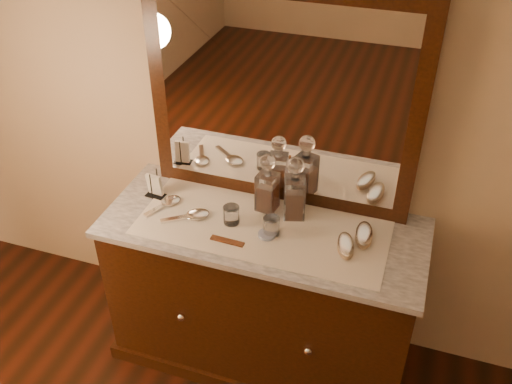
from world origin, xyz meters
The scene contains 18 objects.
dresser_cabinet centered at (0.00, 1.96, 0.41)m, with size 1.40×0.55×0.82m, color black.
dresser_plinth centered at (0.00, 1.96, 0.04)m, with size 1.46×0.59×0.08m, color black.
knob_left centered at (-0.30, 1.67, 0.45)m, with size 0.04×0.04×0.04m, color silver.
knob_right centered at (0.30, 1.67, 0.45)m, with size 0.04×0.04×0.04m, color silver.
marble_top centered at (0.00, 1.96, 0.83)m, with size 1.44×0.59×0.03m, color white.
mirror_frame centered at (0.00, 2.20, 1.35)m, with size 1.20×0.08×1.00m, color black.
mirror_glass centered at (0.00, 2.17, 1.35)m, with size 1.06×0.01×0.86m, color white.
lace_runner centered at (0.00, 1.94, 0.85)m, with size 1.10×0.45×0.00m, color white.
pin_dish centered at (0.04, 1.89, 0.86)m, with size 0.08×0.08×0.01m, color white.
comb centered at (-0.11, 1.80, 0.86)m, with size 0.15×0.03×0.01m, color brown.
napkin_rack centered at (-0.55, 2.01, 0.91)m, with size 0.10×0.06×0.14m.
decanter_left centered at (-0.02, 2.08, 0.96)m, with size 0.10×0.10×0.29m.
decanter_right centered at (0.11, 2.06, 0.97)m, with size 0.12×0.12×0.31m.
brush_near centered at (0.38, 1.91, 0.88)m, with size 0.11×0.17×0.04m.
brush_far centered at (0.44, 2.00, 0.88)m, with size 0.09×0.17×0.05m.
hand_mirror_outer centered at (-0.47, 1.96, 0.86)m, with size 0.13×0.20×0.02m.
hand_mirror_inner centered at (-0.32, 1.91, 0.86)m, with size 0.21×0.17×0.02m.
tumblers centered at (-0.04, 1.92, 0.90)m, with size 0.26×0.09×0.08m.
Camera 1 is at (0.59, 0.10, 2.43)m, focal length 39.65 mm.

